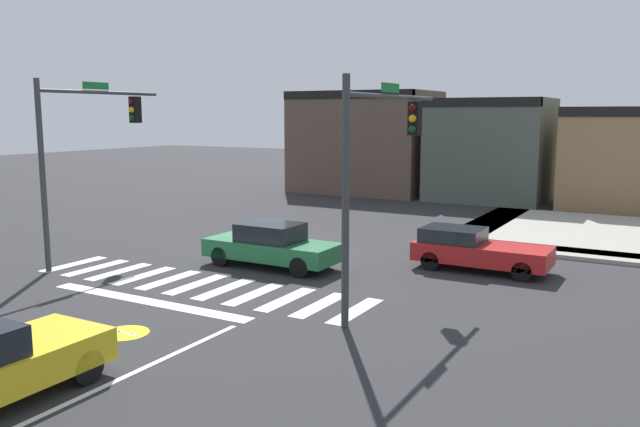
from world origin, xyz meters
name	(u,v)px	position (x,y,z in m)	size (l,w,h in m)	color
ground_plane	(279,256)	(0.00, 0.00, 0.00)	(120.00, 120.00, 0.00)	#2B2B2D
crosswalk_near	(196,284)	(0.00, -4.50, 0.00)	(11.06, 2.50, 0.01)	silver
bike_detector_marking	(125,333)	(1.41, -8.64, 0.00)	(1.10, 1.10, 0.01)	yellow
curb_corner_northeast	(573,233)	(8.49, 9.42, 0.07)	(10.00, 10.60, 0.15)	#9E998E
storefront_row	(476,148)	(1.50, 19.01, 2.98)	(23.47, 6.77, 6.40)	brown
traffic_signal_southwest	(86,137)	(-5.20, -3.79, 4.26)	(0.32, 5.22, 6.11)	#383A3D
traffic_signal_southeast	(381,150)	(5.62, -3.80, 4.11)	(0.32, 5.63, 5.91)	#383A3D
car_green	(272,245)	(0.71, -1.51, 0.72)	(4.53, 1.73, 1.46)	#1E6638
car_red	(475,249)	(6.68, 1.40, 0.68)	(4.26, 1.73, 1.33)	red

